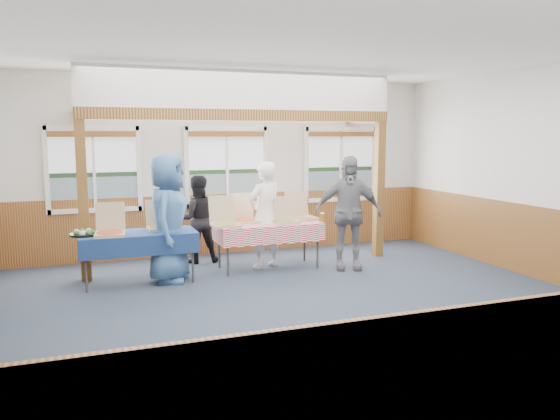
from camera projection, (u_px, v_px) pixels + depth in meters
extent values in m
plane|color=#272F40|center=(297.00, 307.00, 6.95)|extent=(8.00, 8.00, 0.00)
plane|color=white|center=(298.00, 48.00, 6.51)|extent=(8.00, 8.00, 0.00)
plane|color=silver|center=(226.00, 167.00, 9.98)|extent=(8.00, 0.00, 8.00)
plane|color=silver|center=(502.00, 227.00, 3.47)|extent=(8.00, 0.00, 8.00)
plane|color=silver|center=(548.00, 174.00, 8.08)|extent=(0.00, 8.00, 8.00)
cube|color=brown|center=(227.00, 223.00, 10.10)|extent=(7.98, 0.05, 1.10)
cube|color=brown|center=(491.00, 381.00, 3.64)|extent=(7.98, 0.05, 1.10)
cube|color=brown|center=(542.00, 244.00, 8.22)|extent=(0.05, 6.98, 1.10)
cube|color=white|center=(96.00, 210.00, 9.24)|extent=(1.52, 0.05, 0.08)
cube|color=white|center=(92.00, 128.00, 9.05)|extent=(1.52, 0.05, 0.08)
cube|color=white|center=(46.00, 170.00, 8.89)|extent=(0.08, 0.05, 1.46)
cube|color=white|center=(139.00, 169.00, 9.40)|extent=(0.08, 0.05, 1.46)
cube|color=white|center=(94.00, 169.00, 9.15)|extent=(0.05, 0.05, 1.30)
cube|color=slate|center=(95.00, 192.00, 9.24)|extent=(1.40, 0.02, 0.52)
cube|color=#1B371B|center=(94.00, 175.00, 9.20)|extent=(1.40, 0.02, 0.08)
cube|color=white|center=(93.00, 152.00, 9.14)|extent=(1.40, 0.02, 0.70)
cube|color=brown|center=(92.00, 134.00, 9.05)|extent=(1.40, 0.07, 0.10)
cube|color=white|center=(228.00, 204.00, 10.02)|extent=(1.52, 0.05, 0.08)
cube|color=white|center=(227.00, 128.00, 9.83)|extent=(1.52, 0.05, 0.08)
cube|color=white|center=(187.00, 168.00, 9.68)|extent=(0.08, 0.05, 1.46)
cube|color=white|center=(266.00, 166.00, 10.18)|extent=(0.08, 0.05, 1.46)
cube|color=white|center=(227.00, 167.00, 9.93)|extent=(0.05, 0.05, 1.30)
cube|color=slate|center=(227.00, 188.00, 10.02)|extent=(1.40, 0.02, 0.52)
cube|color=#1B371B|center=(227.00, 172.00, 9.98)|extent=(1.40, 0.02, 0.08)
cube|color=white|center=(226.00, 150.00, 9.92)|extent=(1.40, 0.02, 0.70)
cube|color=brown|center=(227.00, 134.00, 9.83)|extent=(1.40, 0.07, 0.10)
cube|color=white|center=(340.00, 199.00, 10.80)|extent=(1.52, 0.05, 0.08)
cube|color=white|center=(341.00, 129.00, 10.61)|extent=(1.52, 0.05, 0.08)
cube|color=white|center=(306.00, 165.00, 10.46)|extent=(0.08, 0.05, 1.46)
cube|color=white|center=(374.00, 164.00, 10.96)|extent=(0.08, 0.05, 1.46)
cube|color=white|center=(341.00, 164.00, 10.71)|extent=(0.05, 0.05, 1.30)
cube|color=slate|center=(340.00, 184.00, 10.80)|extent=(1.40, 0.02, 0.52)
cube|color=#1B371B|center=(340.00, 169.00, 10.76)|extent=(1.40, 0.02, 0.08)
cube|color=white|center=(340.00, 149.00, 10.70)|extent=(1.40, 0.02, 0.70)
cube|color=brown|center=(342.00, 134.00, 10.61)|extent=(1.40, 0.07, 0.10)
cube|color=#562413|center=(83.00, 201.00, 8.07)|extent=(0.15, 0.15, 2.40)
cube|color=#562413|center=(379.00, 190.00, 9.77)|extent=(0.15, 0.15, 2.40)
cube|color=#562413|center=(244.00, 115.00, 8.74)|extent=(5.15, 0.18, 0.18)
cylinder|color=#343434|center=(86.00, 267.00, 7.55)|extent=(0.04, 0.04, 0.73)
cylinder|color=#343434|center=(85.00, 258.00, 8.06)|extent=(0.04, 0.04, 0.73)
cylinder|color=#343434|center=(193.00, 258.00, 8.05)|extent=(0.04, 0.04, 0.73)
cylinder|color=#343434|center=(186.00, 251.00, 8.57)|extent=(0.04, 0.04, 0.73)
cube|color=#343434|center=(138.00, 234.00, 8.01)|extent=(1.71, 0.98, 0.03)
cube|color=navy|center=(138.00, 233.00, 8.00)|extent=(1.78, 1.05, 0.01)
cube|color=navy|center=(141.00, 247.00, 7.68)|extent=(1.64, 0.34, 0.28)
cube|color=navy|center=(136.00, 238.00, 8.36)|extent=(1.64, 0.34, 0.28)
cylinder|color=#343434|center=(228.00, 253.00, 8.41)|extent=(0.04, 0.04, 0.73)
cylinder|color=#343434|center=(219.00, 246.00, 8.93)|extent=(0.04, 0.04, 0.73)
cylinder|color=#343434|center=(318.00, 246.00, 8.93)|extent=(0.04, 0.04, 0.73)
cylinder|color=#343434|center=(304.00, 240.00, 9.45)|extent=(0.04, 0.04, 0.73)
cube|color=#343434|center=(268.00, 224.00, 8.88)|extent=(1.69, 0.81, 0.03)
cube|color=red|center=(268.00, 223.00, 8.88)|extent=(1.75, 0.88, 0.01)
cube|color=red|center=(276.00, 236.00, 8.55)|extent=(1.69, 0.15, 0.28)
cube|color=red|center=(261.00, 228.00, 9.24)|extent=(1.69, 0.15, 0.28)
cube|color=beige|center=(110.00, 234.00, 7.72)|extent=(0.45, 0.45, 0.05)
cylinder|color=orange|center=(110.00, 232.00, 7.72)|extent=(0.39, 0.39, 0.01)
cube|color=beige|center=(110.00, 216.00, 7.93)|extent=(0.42, 0.14, 0.40)
cube|color=beige|center=(161.00, 228.00, 8.23)|extent=(0.40, 0.40, 0.04)
cylinder|color=tan|center=(161.00, 226.00, 8.23)|extent=(0.35, 0.35, 0.01)
cube|color=beige|center=(158.00, 212.00, 8.42)|extent=(0.39, 0.10, 0.38)
cube|color=beige|center=(226.00, 225.00, 8.49)|extent=(0.43, 0.43, 0.05)
cylinder|color=gold|center=(226.00, 223.00, 8.48)|extent=(0.38, 0.38, 0.01)
cube|color=beige|center=(222.00, 208.00, 8.70)|extent=(0.42, 0.11, 0.41)
cube|color=beige|center=(245.00, 221.00, 8.89)|extent=(0.42, 0.42, 0.05)
cylinder|color=orange|center=(245.00, 219.00, 8.89)|extent=(0.37, 0.37, 0.01)
cube|color=beige|center=(241.00, 205.00, 9.10)|extent=(0.42, 0.10, 0.41)
cube|color=beige|center=(285.00, 222.00, 8.85)|extent=(0.39, 0.39, 0.04)
cylinder|color=gold|center=(285.00, 220.00, 8.84)|extent=(0.34, 0.34, 0.01)
cube|color=beige|center=(280.00, 207.00, 9.03)|extent=(0.38, 0.10, 0.37)
cube|color=beige|center=(303.00, 218.00, 9.19)|extent=(0.44, 0.44, 0.05)
cylinder|color=tan|center=(303.00, 216.00, 9.18)|extent=(0.39, 0.39, 0.01)
cube|color=beige|center=(297.00, 203.00, 9.38)|extent=(0.42, 0.13, 0.41)
cylinder|color=black|center=(84.00, 234.00, 7.75)|extent=(0.39, 0.39, 0.03)
cylinder|color=white|center=(84.00, 233.00, 7.74)|extent=(0.09, 0.09, 0.04)
sphere|color=#376827|center=(92.00, 232.00, 7.78)|extent=(0.09, 0.09, 0.09)
sphere|color=beige|center=(89.00, 231.00, 7.84)|extent=(0.09, 0.09, 0.09)
sphere|color=#376827|center=(82.00, 231.00, 7.83)|extent=(0.09, 0.09, 0.09)
sphere|color=beige|center=(77.00, 232.00, 7.75)|extent=(0.09, 0.09, 0.09)
sphere|color=#376827|center=(76.00, 233.00, 7.67)|extent=(0.09, 0.09, 0.09)
sphere|color=beige|center=(82.00, 234.00, 7.64)|extent=(0.09, 0.09, 0.09)
sphere|color=#376827|center=(89.00, 233.00, 7.69)|extent=(0.09, 0.09, 0.09)
cylinder|color=olive|center=(322.00, 218.00, 8.92)|extent=(0.07, 0.07, 0.15)
imported|color=white|center=(265.00, 215.00, 8.92)|extent=(0.74, 0.61, 1.75)
imported|color=black|center=(197.00, 219.00, 9.31)|extent=(0.75, 0.60, 1.50)
imported|color=#39618F|center=(168.00, 218.00, 8.05)|extent=(0.90, 1.09, 1.91)
imported|color=slate|center=(348.00, 213.00, 8.83)|extent=(1.17, 0.77, 1.85)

